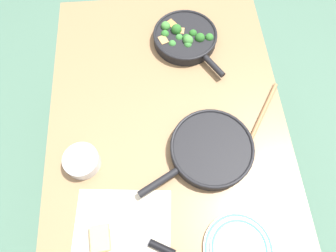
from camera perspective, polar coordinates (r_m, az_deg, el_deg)
ground_plane at (r=1.80m, az=0.00°, el=-10.01°), size 14.00×14.00×0.00m
dining_table_red at (r=1.18m, az=0.00°, el=-1.93°), size 1.34×0.89×0.73m
skillet_broccoli at (r=1.31m, az=3.23°, el=16.55°), size 0.35×0.27×0.07m
skillet_eggs at (r=1.06m, az=8.15°, el=-4.37°), size 0.30×0.41×0.05m
wooden_spoon at (r=1.13m, az=15.91°, el=-1.47°), size 0.34×0.24×0.02m
parchment_sheet at (r=1.02m, az=-8.94°, el=-21.64°), size 0.38×0.34×0.00m
grater_knife at (r=1.01m, az=-4.64°, el=-20.75°), size 0.16×0.28×0.02m
cheese_block at (r=1.01m, az=-12.69°, el=-20.14°), size 0.08×0.06×0.04m
dinner_plate_stack at (r=1.02m, az=13.36°, el=-21.80°), size 0.22×0.22×0.03m
prep_bowl_steel at (r=1.08m, az=-16.06°, el=-6.45°), size 0.12×0.12×0.05m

